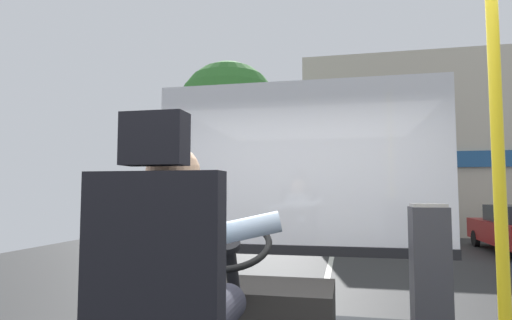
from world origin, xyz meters
name	(u,v)px	position (x,y,z in m)	size (l,w,h in m)	color
ground	(331,262)	(0.00, 8.80, -0.02)	(18.00, 44.00, 0.06)	#2E2E2E
bus_driver	(178,276)	(-0.24, -0.40, 1.37)	(0.75, 0.61, 0.76)	#282833
steering_console	(247,313)	(-0.24, 0.75, 0.92)	(1.10, 0.97, 0.82)	#282623
handrail_pole	(498,157)	(0.94, -0.26, 1.82)	(0.04, 0.04, 2.24)	yellow
fare_box	(430,283)	(0.87, 0.73, 1.16)	(0.21, 0.21, 0.92)	#333338
windshield_panel	(298,186)	(0.00, 1.62, 1.75)	(2.50, 0.08, 1.48)	silver
street_tree	(228,113)	(-2.81, 9.35, 3.90)	(2.82, 2.82, 5.34)	#4C3828
shop_building	(460,147)	(5.16, 17.30, 3.59)	(12.88, 4.67, 7.19)	#BCB29E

